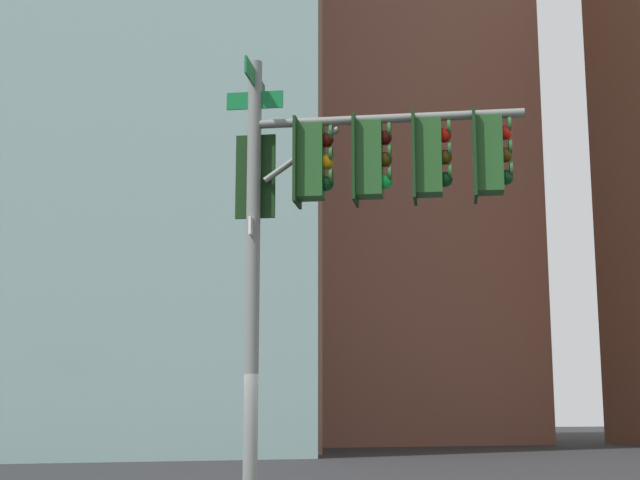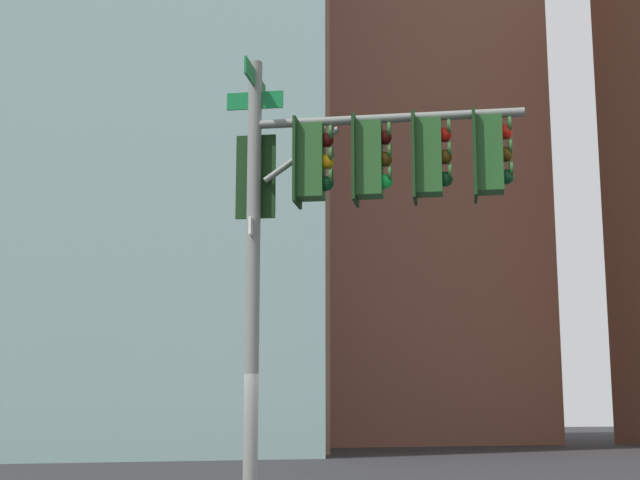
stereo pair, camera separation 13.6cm
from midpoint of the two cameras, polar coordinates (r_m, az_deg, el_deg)
signal_pole_assembly at (r=12.47m, az=1.84°, el=3.10°), size 2.25×3.59×6.75m
building_brick_nearside at (r=57.66m, az=-10.93°, el=6.73°), size 23.46×16.40×37.59m
building_brick_farside at (r=68.56m, az=2.73°, el=9.01°), size 18.45×19.01×49.52m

